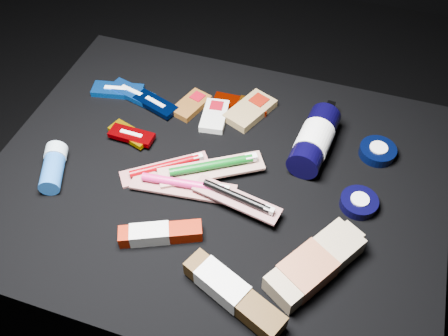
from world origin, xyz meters
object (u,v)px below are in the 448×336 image
(lotion_bottle, at_px, (315,140))
(deodorant_stick, at_px, (53,167))
(toothpaste_carton_red, at_px, (157,234))
(bodywash_bottle, at_px, (314,265))

(lotion_bottle, xyz_separation_m, deodorant_stick, (-0.52, -0.24, -0.01))
(lotion_bottle, relative_size, toothpaste_carton_red, 1.44)
(lotion_bottle, bearing_deg, deodorant_stick, -148.98)
(bodywash_bottle, bearing_deg, toothpaste_carton_red, -143.76)
(lotion_bottle, distance_m, deodorant_stick, 0.58)
(bodywash_bottle, distance_m, deodorant_stick, 0.59)
(lotion_bottle, distance_m, bodywash_bottle, 0.31)
(lotion_bottle, bearing_deg, toothpaste_carton_red, -120.78)
(bodywash_bottle, bearing_deg, lotion_bottle, 133.34)
(bodywash_bottle, relative_size, deodorant_stick, 1.71)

